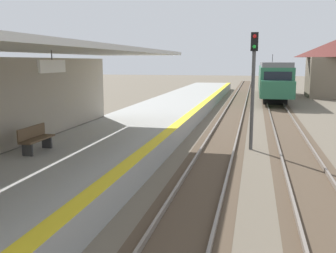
% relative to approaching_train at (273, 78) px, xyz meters
% --- Properties ---
extents(station_platform, '(5.00, 80.00, 0.91)m').
position_rel_approaching_train_xyz_m(station_platform, '(-7.80, -27.34, -1.73)').
color(station_platform, '#999993').
rests_on(station_platform, ground).
extents(track_pair_nearest_platform, '(2.34, 120.00, 0.16)m').
position_rel_approaching_train_xyz_m(track_pair_nearest_platform, '(-3.40, -23.34, -2.13)').
color(track_pair_nearest_platform, '#4C3D2D').
rests_on(track_pair_nearest_platform, ground).
extents(track_pair_middle, '(2.34, 120.00, 0.16)m').
position_rel_approaching_train_xyz_m(track_pair_middle, '(-0.00, -23.34, -2.13)').
color(track_pair_middle, '#4C3D2D').
rests_on(track_pair_middle, ground).
extents(approaching_train, '(2.93, 19.60, 4.76)m').
position_rel_approaching_train_xyz_m(approaching_train, '(0.00, 0.00, 0.00)').
color(approaching_train, '#286647').
rests_on(approaching_train, ground).
extents(rail_signal_post, '(0.32, 0.34, 5.20)m').
position_rel_approaching_train_xyz_m(rail_signal_post, '(-1.97, -25.56, 1.02)').
color(rail_signal_post, '#4C4C4C').
rests_on(rail_signal_post, ground).
extents(platform_bench, '(0.45, 1.60, 0.88)m').
position_rel_approaching_train_xyz_m(platform_bench, '(-9.13, -31.49, -0.80)').
color(platform_bench, brown).
rests_on(platform_bench, station_platform).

